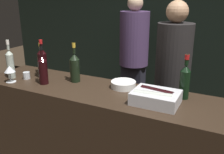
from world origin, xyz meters
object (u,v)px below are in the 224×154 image
object	(u,v)px
ice_bin_with_bottles	(155,97)
red_wine_bottle_burgundy	(185,81)
bowl_white	(123,84)
candle_votive	(27,75)
white_wine_bottle	(10,63)
champagne_bottle	(75,67)
red_wine_bottle_tall	(42,62)
rose_wine_bottle	(42,61)
person_blond_tee	(134,53)
wine_glass	(10,70)
person_in_hoodie	(172,78)
red_wine_bottle_black_foil	(43,69)

from	to	relation	value
ice_bin_with_bottles	red_wine_bottle_burgundy	bearing A→B (deg)	49.44
bowl_white	candle_votive	distance (m)	0.92
white_wine_bottle	champagne_bottle	bearing A→B (deg)	17.44
white_wine_bottle	red_wine_bottle_tall	world-z (taller)	same
bowl_white	rose_wine_bottle	xyz separation A→B (m)	(-0.88, -0.00, 0.10)
rose_wine_bottle	person_blond_tee	world-z (taller)	person_blond_tee
ice_bin_with_bottles	champagne_bottle	size ratio (longest dim) A/B	0.93
white_wine_bottle	red_wine_bottle_burgundy	world-z (taller)	white_wine_bottle
bowl_white	wine_glass	bearing A→B (deg)	-161.37
rose_wine_bottle	person_in_hoodie	size ratio (longest dim) A/B	0.18
bowl_white	white_wine_bottle	distance (m)	1.08
red_wine_bottle_tall	person_in_hoodie	distance (m)	1.28
red_wine_bottle_black_foil	person_in_hoodie	bearing A→B (deg)	41.51
red_wine_bottle_burgundy	red_wine_bottle_black_foil	distance (m)	1.19
candle_votive	person_blond_tee	xyz separation A→B (m)	(0.44, 1.59, -0.07)
rose_wine_bottle	red_wine_bottle_burgundy	distance (m)	1.38
red_wine_bottle_black_foil	red_wine_bottle_tall	world-z (taller)	red_wine_bottle_tall
ice_bin_with_bottles	bowl_white	world-z (taller)	ice_bin_with_bottles
red_wine_bottle_tall	white_wine_bottle	bearing A→B (deg)	-151.83
person_blond_tee	candle_votive	bearing A→B (deg)	105.38
white_wine_bottle	person_blond_tee	world-z (taller)	person_blond_tee
ice_bin_with_bottles	bowl_white	bearing A→B (deg)	151.03
ice_bin_with_bottles	candle_votive	bearing A→B (deg)	-179.66
bowl_white	red_wine_bottle_tall	size ratio (longest dim) A/B	0.58
champagne_bottle	rose_wine_bottle	bearing A→B (deg)	173.25
red_wine_bottle_burgundy	ice_bin_with_bottles	bearing A→B (deg)	-130.56
person_blond_tee	red_wine_bottle_tall	bearing A→B (deg)	108.72
ice_bin_with_bottles	candle_votive	world-z (taller)	ice_bin_with_bottles
bowl_white	red_wine_bottle_black_foil	world-z (taller)	red_wine_bottle_black_foil
bowl_white	red_wine_bottle_tall	distance (m)	0.80
bowl_white	champagne_bottle	distance (m)	0.47
bowl_white	wine_glass	world-z (taller)	wine_glass
white_wine_bottle	red_wine_bottle_black_foil	bearing A→B (deg)	2.01
ice_bin_with_bottles	red_wine_bottle_black_foil	bearing A→B (deg)	-177.87
white_wine_bottle	ice_bin_with_bottles	bearing A→B (deg)	2.10
ice_bin_with_bottles	bowl_white	distance (m)	0.39
candle_votive	red_wine_bottle_black_foil	world-z (taller)	red_wine_bottle_black_foil
wine_glass	red_wine_bottle_burgundy	bearing A→B (deg)	12.59
wine_glass	red_wine_bottle_black_foil	world-z (taller)	red_wine_bottle_black_foil
white_wine_bottle	red_wine_bottle_burgundy	bearing A→B (deg)	8.81
candle_votive	white_wine_bottle	world-z (taller)	white_wine_bottle
red_wine_bottle_burgundy	person_in_hoodie	xyz separation A→B (m)	(-0.23, 0.60, -0.19)
person_in_hoodie	champagne_bottle	bearing A→B (deg)	-36.17
bowl_white	candle_votive	xyz separation A→B (m)	(-0.90, -0.19, 0.00)
wine_glass	white_wine_bottle	world-z (taller)	white_wine_bottle
ice_bin_with_bottles	red_wine_bottle_black_foil	world-z (taller)	red_wine_bottle_black_foil
candle_votive	rose_wine_bottle	xyz separation A→B (m)	(0.02, 0.19, 0.10)
red_wine_bottle_burgundy	red_wine_bottle_black_foil	size ratio (longest dim) A/B	1.00
champagne_bottle	red_wine_bottle_black_foil	distance (m)	0.28
person_in_hoodie	person_blond_tee	size ratio (longest dim) A/B	0.98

